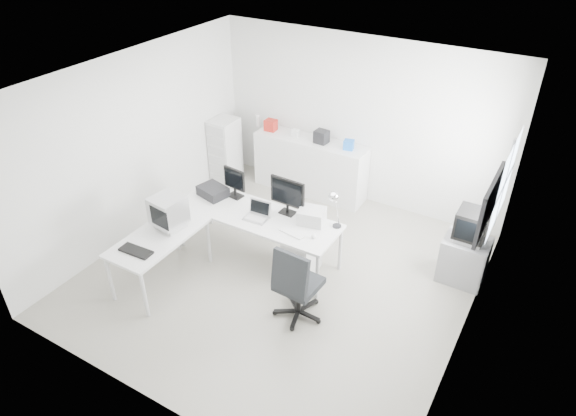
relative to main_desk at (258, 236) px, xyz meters
The scene contains 30 objects.
floor 0.64m from the main_desk, 19.35° to the right, with size 5.00×5.00×0.01m, color beige.
ceiling 2.48m from the main_desk, 19.35° to the right, with size 5.00×5.00×0.01m, color white.
back_wall 2.59m from the main_desk, 78.19° to the left, with size 5.00×0.02×2.80m, color silver.
left_wall 2.27m from the main_desk, behind, with size 0.02×5.00×2.80m, color silver.
right_wall 3.16m from the main_desk, ahead, with size 0.02×5.00×2.80m, color silver.
window 3.37m from the main_desk, 19.13° to the left, with size 0.02×1.20×1.10m, color white, non-canonical shape.
wall_picture 3.33m from the main_desk, ahead, with size 0.04×0.90×0.60m, color black, non-canonical shape.
main_desk is the anchor object (origin of this frame).
side_desk 1.39m from the main_desk, 127.69° to the right, with size 0.70×1.40×0.75m, color silver, non-canonical shape.
drawer_pedestal 0.71m from the main_desk, ahead, with size 0.40×0.50×0.60m, color silver.
inkjet_printer 0.97m from the main_desk, behind, with size 0.41×0.32×0.15m, color black.
lcd_monitor_small 0.86m from the main_desk, 155.56° to the left, with size 0.38×0.22×0.47m, color black, non-canonical shape.
lcd_monitor_large 0.78m from the main_desk, 35.54° to the left, with size 0.53×0.21×0.56m, color black, non-canonical shape.
laptop 0.49m from the main_desk, 63.43° to the right, with size 0.32×0.33×0.21m, color #B7B7BA, non-canonical shape.
white_keyboard 0.77m from the main_desk, 12.99° to the right, with size 0.37×0.11×0.02m, color silver.
white_mouse 1.04m from the main_desk, ahead, with size 0.06×0.06×0.06m, color silver.
laser_printer 0.92m from the main_desk, 16.35° to the left, with size 0.35×0.30×0.20m, color #B8B8B8.
desk_lamp 1.29m from the main_desk, 15.26° to the left, with size 0.15×0.15×0.44m, color silver, non-canonical shape.
crt_monitor 1.34m from the main_desk, 135.00° to the right, with size 0.38×0.38×0.43m, color #B7B7BA, non-canonical shape.
black_keyboard 1.77m from the main_desk, 119.54° to the right, with size 0.44×0.18×0.03m, color black.
office_chair 1.34m from the main_desk, 34.25° to the right, with size 0.65×0.65×1.13m, color #272A2C, non-canonical shape.
tv_cabinet 2.89m from the main_desk, 20.58° to the left, with size 0.60×0.49×0.66m, color gray.
crt_tv 2.94m from the main_desk, 20.58° to the left, with size 0.50×0.48×0.45m, color black, non-canonical shape.
sideboard 2.09m from the main_desk, 97.17° to the left, with size 2.01×0.50×1.00m, color silver.
clutter_box_a 2.44m from the main_desk, 117.13° to the left, with size 0.19×0.17×0.19m, color #AD2118.
clutter_box_b 2.25m from the main_desk, 105.15° to the left, with size 0.12×0.11×0.12m, color silver.
clutter_box_c 2.20m from the main_desk, 91.67° to the left, with size 0.22×0.20×0.22m, color black.
clutter_box_d 2.23m from the main_desk, 78.00° to the left, with size 0.16×0.14×0.16m, color blue.
clutter_bottle 2.62m from the main_desk, 122.82° to the left, with size 0.07×0.07×0.22m, color silver.
filing_cabinet 2.46m from the main_desk, 137.04° to the left, with size 0.42×0.50×1.19m, color silver.
Camera 1 is at (2.94, -4.82, 4.72)m, focal length 32.00 mm.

